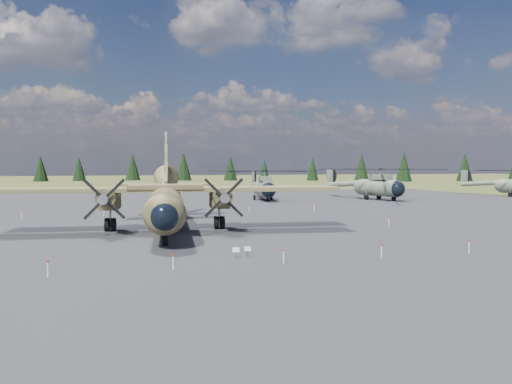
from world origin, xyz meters
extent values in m
plane|color=brown|center=(0.00, 0.00, 0.00)|extent=(500.00, 500.00, 0.00)
cube|color=#5D5D62|center=(0.00, 10.00, 0.00)|extent=(120.00, 120.00, 0.04)
cylinder|color=#37381E|center=(-2.86, 2.03, 2.30)|extent=(4.66, 18.21, 2.80)
sphere|color=#37381E|center=(-3.79, -6.93, 2.30)|extent=(3.02, 3.02, 2.75)
sphere|color=black|center=(-3.85, -7.47, 2.25)|extent=(2.22, 2.22, 2.02)
cube|color=black|center=(-3.63, -5.33, 3.05)|extent=(2.16, 1.80, 0.55)
cone|color=#37381E|center=(-1.63, 13.78, 3.35)|extent=(3.44, 7.13, 4.21)
cube|color=#9A9C9F|center=(-2.76, 3.03, 1.15)|extent=(2.51, 6.17, 0.50)
cube|color=#3A4021|center=(-2.81, 2.53, 3.45)|extent=(29.22, 6.40, 0.35)
cube|color=#37381E|center=(-2.81, 2.53, 3.67)|extent=(6.35, 4.21, 0.35)
cylinder|color=#37381E|center=(-7.32, 2.70, 2.90)|extent=(2.03, 5.33, 1.50)
cube|color=#37381E|center=(-7.23, 3.49, 2.25)|extent=(1.85, 3.54, 0.80)
cone|color=gray|center=(-7.65, -0.54, 2.90)|extent=(0.85, 0.97, 0.76)
cylinder|color=black|center=(-7.23, 3.49, 0.55)|extent=(0.99, 1.19, 1.10)
cylinder|color=#37381E|center=(1.64, 1.76, 2.90)|extent=(2.03, 5.33, 1.50)
cube|color=#37381E|center=(1.72, 2.56, 2.25)|extent=(1.85, 3.54, 0.80)
cone|color=gray|center=(1.30, -1.47, 2.90)|extent=(0.85, 0.97, 0.76)
cylinder|color=black|center=(1.72, 2.56, 0.55)|extent=(0.99, 1.19, 1.10)
cube|color=#37381E|center=(-2.03, 9.99, 3.95)|extent=(1.06, 7.55, 1.68)
cube|color=#3A4021|center=(-1.58, 14.27, 3.40)|extent=(9.78, 3.19, 0.22)
cylinder|color=gray|center=(-3.67, -5.73, 1.28)|extent=(0.15, 0.15, 0.90)
cylinder|color=black|center=(-3.67, -5.73, 0.55)|extent=(0.45, 0.97, 0.94)
cylinder|color=gray|center=(15.63, 35.46, 1.82)|extent=(3.25, 7.33, 2.46)
sphere|color=black|center=(15.23, 31.93, 1.77)|extent=(2.51, 2.51, 2.27)
sphere|color=gray|center=(16.04, 38.98, 1.82)|extent=(2.51, 2.51, 2.27)
cube|color=gray|center=(15.59, 35.06, 3.40)|extent=(2.02, 3.32, 0.74)
cylinder|color=gray|center=(15.59, 35.06, 4.14)|extent=(0.39, 0.39, 0.99)
cylinder|color=gray|center=(16.46, 42.65, 2.17)|extent=(1.78, 8.45, 1.41)
cube|color=gray|center=(16.88, 46.32, 3.40)|extent=(0.37, 1.40, 2.37)
cylinder|color=black|center=(17.22, 46.29, 3.40)|extent=(0.35, 2.55, 2.56)
cylinder|color=black|center=(15.30, 32.52, 0.39)|extent=(0.35, 0.70, 0.67)
cylinder|color=black|center=(14.45, 36.78, 0.39)|extent=(0.38, 0.82, 0.79)
cylinder|color=gray|center=(14.45, 36.78, 0.91)|extent=(0.15, 0.15, 1.43)
cylinder|color=black|center=(17.09, 36.48, 0.39)|extent=(0.38, 0.82, 0.79)
cylinder|color=gray|center=(17.09, 36.48, 0.91)|extent=(0.15, 0.15, 1.43)
cylinder|color=gray|center=(33.20, 31.15, 1.93)|extent=(4.66, 7.96, 2.61)
sphere|color=black|center=(34.28, 27.54, 1.88)|extent=(2.99, 2.99, 2.40)
sphere|color=gray|center=(32.13, 34.75, 1.93)|extent=(2.99, 2.99, 2.40)
cube|color=gray|center=(33.32, 30.75, 3.61)|extent=(2.66, 3.71, 0.78)
cylinder|color=gray|center=(33.32, 30.75, 4.39)|extent=(0.47, 0.47, 1.05)
cylinder|color=gray|center=(31.00, 38.51, 2.30)|extent=(3.40, 8.80, 1.50)
cube|color=gray|center=(29.88, 42.27, 3.61)|extent=(0.64, 1.47, 2.51)
cylinder|color=black|center=(30.23, 42.37, 3.61)|extent=(0.84, 2.62, 2.72)
cylinder|color=black|center=(34.10, 28.14, 0.42)|extent=(0.48, 0.76, 0.71)
cylinder|color=black|center=(31.49, 31.95, 0.42)|extent=(0.54, 0.89, 0.84)
cylinder|color=gray|center=(31.49, 31.95, 0.97)|extent=(0.18, 0.18, 1.52)
cylinder|color=black|center=(34.20, 32.76, 0.42)|extent=(0.54, 0.89, 0.84)
cylinder|color=gray|center=(34.20, 32.76, 0.97)|extent=(0.18, 0.18, 1.52)
sphere|color=gray|center=(59.71, 34.55, 1.83)|extent=(2.86, 2.86, 2.27)
cylinder|color=gray|center=(58.56, 38.07, 2.17)|extent=(3.39, 8.27, 1.41)
cube|color=gray|center=(57.42, 41.59, 3.41)|extent=(0.63, 1.38, 2.37)
cylinder|color=black|center=(57.75, 41.70, 3.41)|extent=(0.85, 2.46, 2.57)
cylinder|color=black|center=(59.17, 31.88, 0.39)|extent=(0.53, 0.84, 0.79)
cylinder|color=gray|center=(59.17, 31.88, 0.91)|extent=(0.17, 0.17, 1.43)
cube|color=gray|center=(-0.11, -11.08, 0.26)|extent=(0.08, 0.08, 0.51)
cube|color=white|center=(-0.11, -11.13, 0.51)|extent=(0.42, 0.19, 0.29)
cube|color=gray|center=(0.67, -10.78, 0.25)|extent=(0.08, 0.08, 0.50)
cube|color=white|center=(0.67, -10.83, 0.49)|extent=(0.42, 0.23, 0.28)
cylinder|color=white|center=(-10.00, -13.50, 0.40)|extent=(0.07, 0.07, 0.80)
cylinder|color=#B32313|center=(-10.00, -13.50, 0.80)|extent=(0.12, 0.12, 0.10)
cylinder|color=white|center=(-4.00, -13.50, 0.40)|extent=(0.07, 0.07, 0.80)
cylinder|color=#B32313|center=(-4.00, -13.50, 0.80)|extent=(0.12, 0.12, 0.10)
cylinder|color=white|center=(2.00, -13.50, 0.40)|extent=(0.07, 0.07, 0.80)
cylinder|color=#B32313|center=(2.00, -13.50, 0.80)|extent=(0.12, 0.12, 0.10)
cylinder|color=white|center=(8.00, -13.50, 0.40)|extent=(0.07, 0.07, 0.80)
cylinder|color=#B32313|center=(8.00, -13.50, 0.80)|extent=(0.12, 0.12, 0.10)
cylinder|color=white|center=(14.00, -13.50, 0.40)|extent=(0.07, 0.07, 0.80)
cylinder|color=#B32313|center=(14.00, -13.50, 0.80)|extent=(0.12, 0.12, 0.10)
cylinder|color=white|center=(-16.00, 16.00, 0.40)|extent=(0.07, 0.07, 0.80)
cylinder|color=#B32313|center=(-16.00, 16.00, 0.80)|extent=(0.12, 0.12, 0.10)
cylinder|color=white|center=(-8.00, 16.00, 0.40)|extent=(0.07, 0.07, 0.80)
cylinder|color=#B32313|center=(-8.00, 16.00, 0.80)|extent=(0.12, 0.12, 0.10)
cylinder|color=white|center=(0.00, 16.00, 0.40)|extent=(0.07, 0.07, 0.80)
cylinder|color=#B32313|center=(0.00, 16.00, 0.80)|extent=(0.12, 0.12, 0.10)
cylinder|color=white|center=(8.00, 16.00, 0.40)|extent=(0.07, 0.07, 0.80)
cylinder|color=#B32313|center=(8.00, 16.00, 0.80)|extent=(0.12, 0.12, 0.10)
cylinder|color=white|center=(16.00, 16.00, 0.40)|extent=(0.07, 0.07, 0.80)
cylinder|color=#B32313|center=(16.00, 16.00, 0.80)|extent=(0.12, 0.12, 0.10)
cylinder|color=white|center=(16.50, 0.00, 0.40)|extent=(0.07, 0.07, 0.80)
cylinder|color=#B32313|center=(16.50, 0.00, 0.80)|extent=(0.12, 0.12, 0.10)
cone|color=black|center=(111.98, 109.96, 4.96)|extent=(5.55, 5.55, 9.91)
cone|color=black|center=(90.40, 114.38, 5.26)|extent=(5.89, 5.89, 10.51)
cone|color=black|center=(84.09, 133.35, 5.16)|extent=(5.78, 5.78, 10.32)
cone|color=black|center=(63.73, 132.80, 4.33)|extent=(4.85, 4.85, 8.67)
cone|color=black|center=(49.48, 147.12, 3.95)|extent=(4.42, 4.42, 7.90)
cone|color=black|center=(34.59, 141.98, 4.74)|extent=(5.31, 5.31, 9.47)
cone|color=black|center=(17.91, 146.95, 5.30)|extent=(5.93, 5.93, 10.60)
cone|color=black|center=(-0.25, 155.06, 5.03)|extent=(5.63, 5.63, 10.05)
cone|color=black|center=(-19.17, 151.20, 4.35)|extent=(4.87, 4.87, 8.69)
cone|color=black|center=(-31.74, 149.09, 4.61)|extent=(5.16, 5.16, 9.21)
camera|label=1|loc=(-6.83, -39.09, 5.38)|focal=35.00mm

